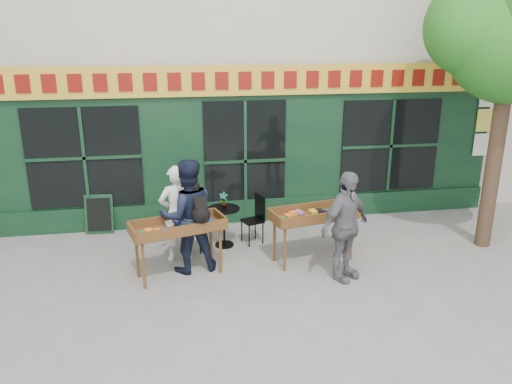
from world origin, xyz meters
TOP-DOWN VIEW (x-y plane):
  - ground at (0.00, 0.00)m, footprint 80.00×80.00m
  - book_cart_center at (-1.47, 0.02)m, footprint 1.61×1.01m
  - dog at (-1.12, -0.03)m, footprint 0.49×0.67m
  - woman at (-1.47, 0.67)m, footprint 0.72×0.57m
  - book_cart_right at (0.89, 0.20)m, footprint 1.59×0.90m
  - man_right at (1.19, -0.55)m, footprint 1.15×0.94m
  - bistro_table at (-0.60, 1.11)m, footprint 0.60×0.60m
  - bistro_chair_left at (-1.23, 1.04)m, footprint 0.49×0.48m
  - bistro_chair_right at (0.04, 1.19)m, footprint 0.46×0.46m
  - potted_plant at (-0.60, 1.11)m, footprint 0.18×0.14m
  - man_left at (-1.30, 0.21)m, footprint 1.05×0.88m
  - chalkboard at (-3.01, 2.19)m, footprint 0.57×0.23m

SIDE VIEW (x-z plane):
  - ground at x=0.00m, z-range 0.00..0.00m
  - chalkboard at x=-3.01m, z-range 0.01..0.79m
  - bistro_table at x=-0.60m, z-range 0.16..0.92m
  - bistro_chair_left at x=-1.23m, z-range 0.08..1.03m
  - bistro_chair_right at x=0.04m, z-range 0.08..1.03m
  - book_cart_center at x=-1.47m, z-range 0.33..1.32m
  - book_cart_right at x=0.89m, z-range 0.33..1.32m
  - woman at x=-1.47m, z-range 0.00..1.74m
  - man_right at x=1.19m, z-range 0.00..1.83m
  - potted_plant at x=-0.60m, z-range 0.77..1.07m
  - man_left at x=-1.30m, z-range 0.00..1.95m
  - dog at x=-1.12m, z-range 0.99..1.59m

